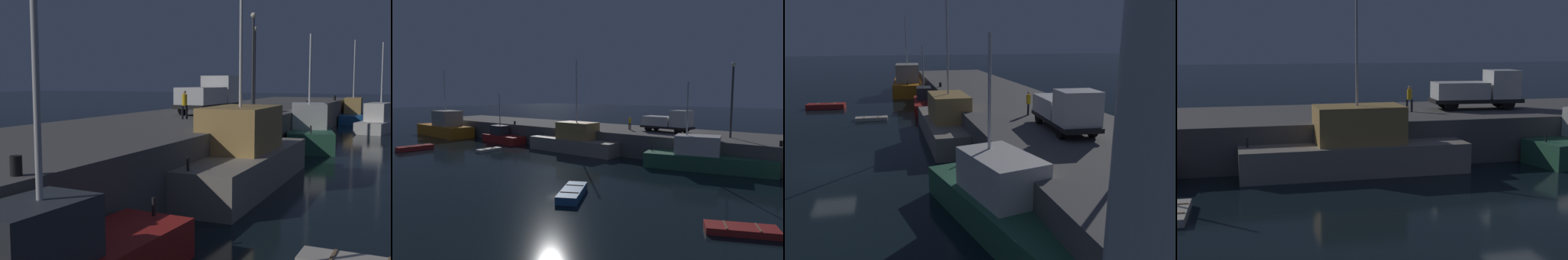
{
  "view_description": "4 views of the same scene",
  "coord_description": "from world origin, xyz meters",
  "views": [
    {
      "loc": [
        -26.62,
        0.83,
        4.75
      ],
      "look_at": [
        -4.72,
        10.61,
        2.37
      ],
      "focal_mm": 45.79,
      "sensor_mm": 36.0,
      "label": 1
    },
    {
      "loc": [
        19.86,
        -22.07,
        6.89
      ],
      "look_at": [
        -3.11,
        7.47,
        2.84
      ],
      "focal_mm": 30.51,
      "sensor_mm": 36.0,
      "label": 2
    },
    {
      "loc": [
        23.64,
        3.58,
        7.76
      ],
      "look_at": [
        0.83,
        9.15,
        2.1
      ],
      "focal_mm": 35.23,
      "sensor_mm": 36.0,
      "label": 3
    },
    {
      "loc": [
        -11.62,
        -21.51,
        6.94
      ],
      "look_at": [
        -4.46,
        8.12,
        2.25
      ],
      "focal_mm": 53.12,
      "sensor_mm": 36.0,
      "label": 4
    }
  ],
  "objects": [
    {
      "name": "fishing_boat_blue",
      "position": [
        -5.43,
        8.12,
        1.28
      ],
      "size": [
        12.01,
        3.7,
        10.88
      ],
      "color": "gray",
      "rests_on": "ground"
    },
    {
      "name": "dockworker",
      "position": [
        -0.9,
        12.99,
        3.49
      ],
      "size": [
        0.41,
        0.4,
        1.64
      ],
      "color": "black",
      "rests_on": "pier_quay"
    },
    {
      "name": "pier_quay",
      "position": [
        0.0,
        13.63,
        1.28
      ],
      "size": [
        79.25,
        9.89,
        2.56
      ],
      "color": "#5B5956",
      "rests_on": "ground"
    },
    {
      "name": "utility_truck",
      "position": [
        3.99,
        13.4,
        3.79
      ],
      "size": [
        6.05,
        2.54,
        2.53
      ],
      "color": "black",
      "rests_on": "pier_quay"
    },
    {
      "name": "ground_plane",
      "position": [
        0.0,
        0.0,
        0.0
      ],
      "size": [
        320.0,
        320.0,
        0.0
      ],
      "primitive_type": "plane",
      "color": "black"
    }
  ]
}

